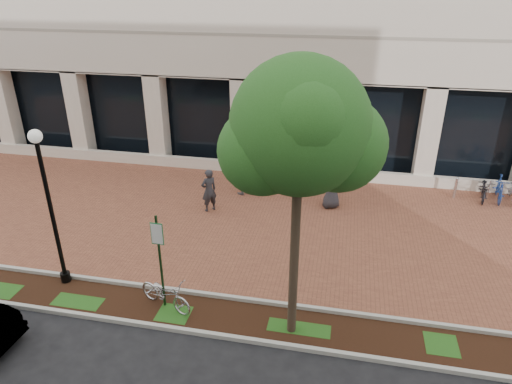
% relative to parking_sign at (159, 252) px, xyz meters
% --- Properties ---
extents(ground, '(120.00, 120.00, 0.00)m').
position_rel_parking_sign_xyz_m(ground, '(1.81, 5.12, -1.74)').
color(ground, black).
rests_on(ground, ground).
extents(brick_plaza, '(40.00, 9.00, 0.01)m').
position_rel_parking_sign_xyz_m(brick_plaza, '(1.81, 5.12, -1.73)').
color(brick_plaza, brown).
rests_on(brick_plaza, ground).
extents(planting_strip, '(40.00, 1.50, 0.01)m').
position_rel_parking_sign_xyz_m(planting_strip, '(1.81, -0.13, -1.73)').
color(planting_strip, black).
rests_on(planting_strip, ground).
extents(curb_plaza_side, '(40.00, 0.12, 0.12)m').
position_rel_parking_sign_xyz_m(curb_plaza_side, '(1.81, 0.62, -1.68)').
color(curb_plaza_side, '#AAAAA1').
rests_on(curb_plaza_side, ground).
extents(curb_street_side, '(40.00, 0.12, 0.12)m').
position_rel_parking_sign_xyz_m(curb_street_side, '(1.81, -0.88, -1.68)').
color(curb_street_side, '#AAAAA1').
rests_on(curb_street_side, ground).
extents(parking_sign, '(0.34, 0.07, 2.78)m').
position_rel_parking_sign_xyz_m(parking_sign, '(0.00, 0.00, 0.00)').
color(parking_sign, '#123316').
rests_on(parking_sign, ground).
extents(lamppost, '(0.36, 0.36, 4.65)m').
position_rel_parking_sign_xyz_m(lamppost, '(-3.27, 0.46, 0.88)').
color(lamppost, black).
rests_on(lamppost, ground).
extents(street_tree, '(3.51, 2.92, 6.84)m').
position_rel_parking_sign_xyz_m(street_tree, '(3.55, -0.22, 3.44)').
color(street_tree, '#433426').
rests_on(street_tree, ground).
extents(locked_bicycle, '(1.82, 1.19, 0.90)m').
position_rel_parking_sign_xyz_m(locked_bicycle, '(0.07, -0.03, -1.29)').
color(locked_bicycle, '#B3B4B8').
rests_on(locked_bicycle, ground).
extents(pedestrian_left, '(0.73, 0.72, 1.69)m').
position_rel_parking_sign_xyz_m(pedestrian_left, '(-0.43, 5.64, -0.89)').
color(pedestrian_left, '#28282D').
rests_on(pedestrian_left, ground).
extents(pedestrian_mid, '(1.06, 0.98, 1.77)m').
position_rel_parking_sign_xyz_m(pedestrian_mid, '(0.48, 7.37, -0.86)').
color(pedestrian_mid, slate).
rests_on(pedestrian_mid, ground).
extents(pedestrian_right, '(1.07, 0.93, 1.85)m').
position_rel_parking_sign_xyz_m(pedestrian_right, '(4.07, 6.86, -0.82)').
color(pedestrian_right, '#2C2B30').
rests_on(pedestrian_right, ground).
extents(bollard, '(0.12, 0.12, 0.91)m').
position_rel_parking_sign_xyz_m(bollard, '(8.94, 8.69, -1.28)').
color(bollard, silver).
rests_on(bollard, ground).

